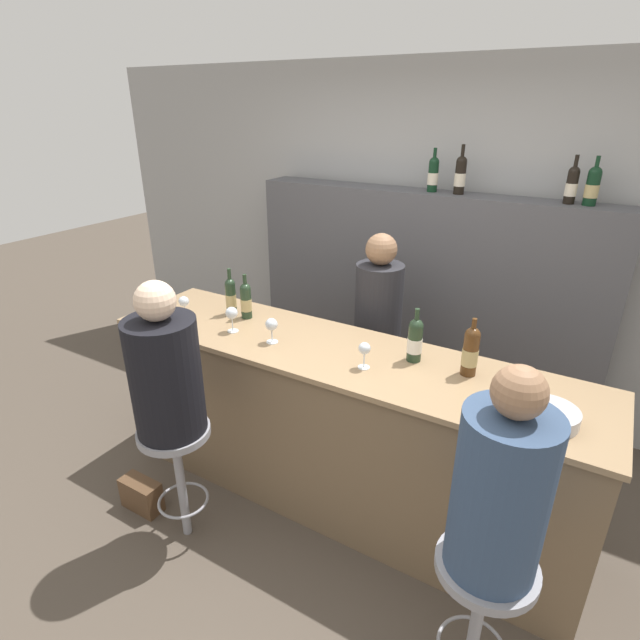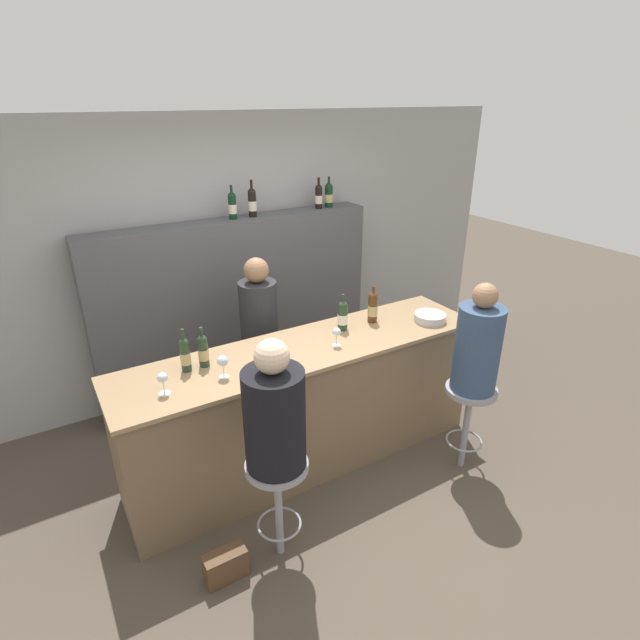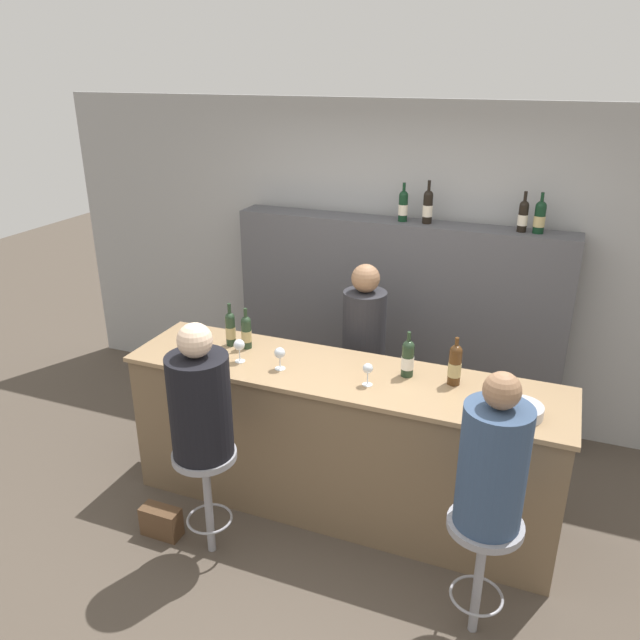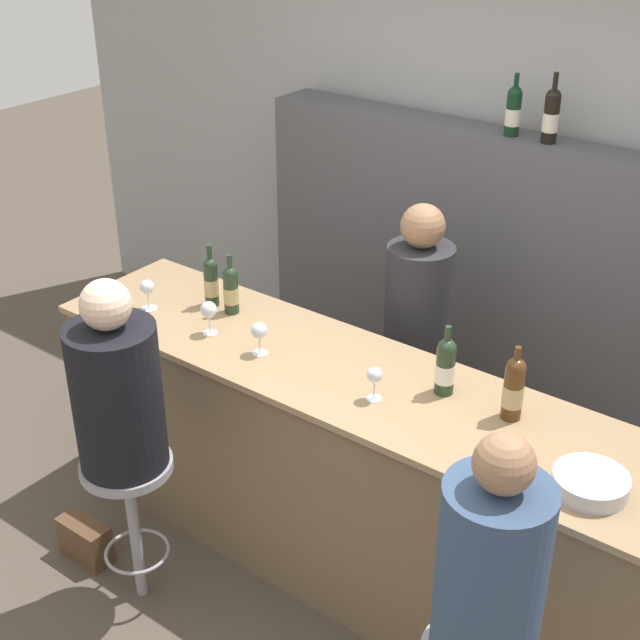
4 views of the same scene
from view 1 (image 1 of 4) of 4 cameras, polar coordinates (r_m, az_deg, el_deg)
name	(u,v)px [view 1 (image 1 of 4)]	position (r m, az deg, el deg)	size (l,w,h in m)	color
ground_plane	(310,528)	(3.17, -1.21, -22.72)	(16.00, 16.00, 0.00)	#4C4238
wall_back	(434,242)	(4.01, 12.94, 8.70)	(6.40, 0.05, 2.60)	#9E9E9E
bar_counter	(337,428)	(3.04, 1.96, -12.18)	(2.84, 0.68, 1.03)	brown
back_bar_cabinet	(420,304)	(3.94, 11.31, 1.79)	(2.66, 0.28, 1.71)	#4C4C51
wine_bottle_counter_0	(231,296)	(3.25, -10.16, 2.74)	(0.07, 0.07, 0.31)	#233823
wine_bottle_counter_1	(246,300)	(3.18, -8.46, 2.26)	(0.07, 0.07, 0.29)	#233823
wine_bottle_counter_2	(415,340)	(2.66, 10.81, -2.22)	(0.08, 0.08, 0.30)	#233823
wine_bottle_counter_3	(471,351)	(2.59, 16.83, -3.41)	(0.08, 0.08, 0.31)	#4C2D14
wine_bottle_backbar_0	(433,174)	(3.69, 12.81, 15.95)	(0.07, 0.07, 0.29)	black
wine_bottle_backbar_1	(460,175)	(3.64, 15.74, 15.70)	(0.07, 0.07, 0.32)	black
wine_bottle_backbar_2	(572,185)	(3.52, 26.83, 13.65)	(0.07, 0.07, 0.29)	black
wine_bottle_backbar_3	(593,186)	(3.51, 28.70, 13.31)	(0.08, 0.08, 0.29)	black
wine_glass_0	(184,303)	(3.25, -15.29, 1.91)	(0.08, 0.08, 0.15)	silver
wine_glass_1	(232,314)	(3.00, -10.06, 0.70)	(0.07, 0.07, 0.16)	silver
wine_glass_2	(272,325)	(2.83, -5.56, -0.61)	(0.07, 0.07, 0.15)	silver
wine_glass_3	(364,350)	(2.56, 5.10, -3.39)	(0.06, 0.06, 0.14)	silver
metal_bowl	(548,415)	(2.38, 24.60, -9.88)	(0.26, 0.26, 0.06)	#B7B7BC
bar_stool_left	(177,453)	(2.87, -16.06, -14.39)	(0.38, 0.38, 0.72)	gray
guest_seated_left	(165,371)	(2.60, -17.29, -5.57)	(0.36, 0.36, 0.82)	black
bar_stool_right	(482,592)	(2.27, 18.00, -27.47)	(0.38, 0.38, 0.72)	gray
guest_seated_right	(501,488)	(1.91, 20.01, -17.59)	(0.33, 0.33, 0.83)	#334766
bartender	(376,351)	(3.48, 6.44, -3.53)	(0.31, 0.31, 1.54)	#28282D
handbag	(142,495)	(3.40, -19.73, -18.28)	(0.26, 0.12, 0.20)	#513823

